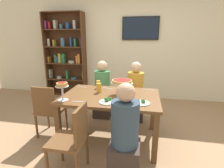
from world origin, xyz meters
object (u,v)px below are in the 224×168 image
chair_near_left (73,137)px  salad_plate_near_diner (107,101)px  cutlery_fork_far (148,90)px  television (140,28)px  diner_far_left (102,93)px  chair_head_west (48,109)px  beer_glass_amber_tall (99,88)px  cutlery_spare_fork (123,88)px  diner_far_right (135,96)px  beer_glass_amber_spare (132,102)px  personal_pizza_stand (62,88)px  beer_glass_amber_short (98,84)px  dining_table (111,101)px  cutlery_knife_near (78,101)px  bookshelf (66,54)px  deep_dish_pizza_stand (122,82)px  diner_near_right (125,141)px  salad_plate_far_diner (142,102)px  cutlery_knife_far (82,87)px  water_glass_clear_near (129,96)px  cutlery_fork_near (108,88)px

chair_near_left → salad_plate_near_diner: chair_near_left is taller
cutlery_fork_far → television: bearing=-64.7°
diner_far_left → chair_head_west: 1.12m
beer_glass_amber_tall → cutlery_spare_fork: 0.47m
diner_far_right → salad_plate_near_diner: bearing=-16.3°
cutlery_spare_fork → chair_head_west: bearing=38.5°
beer_glass_amber_spare → personal_pizza_stand: bearing=177.0°
beer_glass_amber_short → cutlery_spare_fork: size_ratio=0.75×
dining_table → beer_glass_amber_tall: 0.29m
chair_near_left → personal_pizza_stand: personal_pizza_stand is taller
beer_glass_amber_short → cutlery_knife_near: beer_glass_amber_short is taller
television → personal_pizza_stand: size_ratio=3.43×
bookshelf → personal_pizza_stand: size_ratio=8.49×
chair_head_west → salad_plate_near_diner: bearing=-11.0°
cutlery_spare_fork → deep_dish_pizza_stand: bearing=108.0°
beer_glass_amber_short → cutlery_spare_fork: beer_glass_amber_short is taller
dining_table → diner_far_right: (0.33, 0.77, -0.16)m
deep_dish_pizza_stand → salad_plate_near_diner: size_ratio=1.47×
diner_far_right → beer_glass_amber_tall: (-0.54, -0.67, 0.32)m
deep_dish_pizza_stand → chair_head_west: bearing=-172.8°
cutlery_spare_fork → diner_near_right: bearing=112.6°
diner_far_left → diner_far_right: (0.66, -0.02, 0.00)m
cutlery_fork_far → bookshelf: bearing=-18.9°
salad_plate_far_diner → beer_glass_amber_short: bearing=142.1°
beer_glass_amber_spare → cutlery_knife_near: size_ratio=0.79×
bookshelf → cutlery_knife_far: (1.07, -1.67, -0.39)m
deep_dish_pizza_stand → salad_plate_near_diner: 0.41m
bookshelf → diner_far_left: (1.32, -1.22, -0.64)m
dining_table → personal_pizza_stand: 0.75m
bookshelf → beer_glass_amber_short: bearing=-51.0°
diner_far_right → deep_dish_pizza_stand: (-0.16, -0.73, 0.45)m
salad_plate_far_diner → cutlery_spare_fork: bearing=116.5°
beer_glass_amber_tall → cutlery_fork_far: 0.83m
water_glass_clear_near → beer_glass_amber_short: bearing=139.9°
diner_far_left → chair_near_left: (0.04, -1.60, -0.01)m
diner_far_left → beer_glass_amber_short: (0.05, -0.47, 0.32)m
diner_near_right → beer_glass_amber_spare: diner_near_right is taller
personal_pizza_stand → chair_near_left: bearing=-55.2°
diner_far_right → cutlery_knife_far: size_ratio=6.39×
television → salad_plate_far_diner: bearing=-86.6°
beer_glass_amber_tall → beer_glass_amber_spare: 0.75m
diner_far_right → diner_far_left: bearing=-92.1°
dining_table → chair_near_left: 0.87m
bookshelf → personal_pizza_stand: 2.59m
television → cutlery_fork_near: 2.10m
deep_dish_pizza_stand → personal_pizza_stand: bearing=-152.9°
diner_far_right → beer_glass_amber_tall: bearing=-38.8°
diner_far_right → cutlery_fork_far: 0.52m
diner_far_right → cutlery_knife_near: size_ratio=6.39×
cutlery_knife_near → cutlery_spare_fork: (0.52, 0.76, 0.00)m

